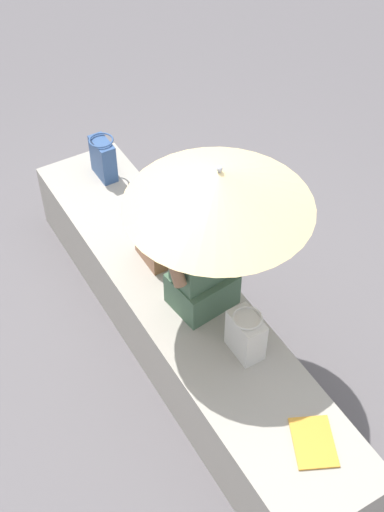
% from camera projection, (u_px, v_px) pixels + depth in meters
% --- Properties ---
extents(ground_plane, '(14.00, 14.00, 0.00)m').
position_uv_depth(ground_plane, '(183.00, 345.00, 4.39)').
color(ground_plane, '#605B5E').
extents(stone_bench, '(3.07, 0.61, 0.49)m').
position_uv_depth(stone_bench, '(183.00, 321.00, 4.22)').
color(stone_bench, '#A8A093').
rests_on(stone_bench, ground).
extents(person_seated, '(0.32, 0.49, 0.90)m').
position_uv_depth(person_seated, '(203.00, 255.00, 3.72)').
color(person_seated, '#47664C').
rests_on(person_seated, stone_bench).
extents(parasol, '(0.97, 0.97, 1.04)m').
position_uv_depth(parasol, '(219.00, 189.00, 3.32)').
color(parasol, '#B7B7BC').
rests_on(parasol, stone_bench).
extents(handbag_black, '(0.21, 0.16, 0.28)m').
position_uv_depth(handbag_black, '(246.00, 335.00, 3.66)').
color(handbag_black, silver).
rests_on(handbag_black, stone_bench).
extents(tote_bag_canvas, '(0.22, 0.17, 0.30)m').
position_uv_depth(tote_bag_canvas, '(103.00, 158.00, 4.70)').
color(tote_bag_canvas, '#335184').
rests_on(tote_bag_canvas, stone_bench).
extents(shoulder_bag_spare, '(0.26, 0.19, 0.33)m').
position_uv_depth(shoulder_bag_spare, '(154.00, 240.00, 4.13)').
color(shoulder_bag_spare, brown).
rests_on(shoulder_bag_spare, stone_bench).
extents(magazine, '(0.34, 0.30, 0.01)m').
position_uv_depth(magazine, '(313.00, 442.00, 3.37)').
color(magazine, gold).
rests_on(magazine, stone_bench).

